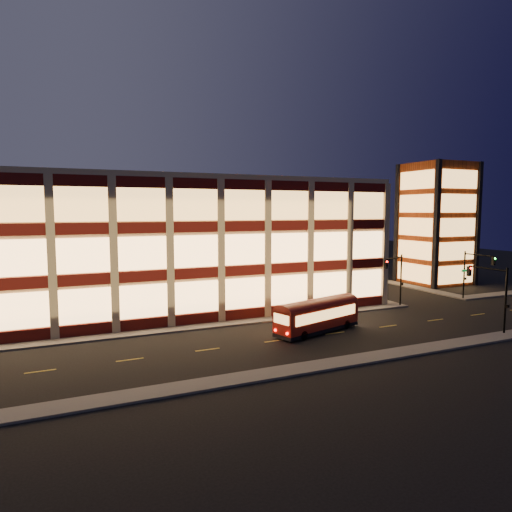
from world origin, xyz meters
name	(u,v)px	position (x,y,z in m)	size (l,w,h in m)	color
ground	(208,329)	(0.00, 0.00, 0.00)	(200.00, 200.00, 0.00)	black
sidewalk_office_south	(174,329)	(-3.00, 1.00, 0.07)	(54.00, 2.00, 0.15)	#514F4C
sidewalk_office_east	(321,285)	(23.00, 17.00, 0.07)	(2.00, 30.00, 0.15)	#514F4C
sidewalk_tower_south	(498,294)	(40.00, 1.00, 0.07)	(14.00, 2.00, 0.15)	#514F4C
sidewalk_tower_west	(381,280)	(34.00, 17.00, 0.07)	(2.00, 30.00, 0.15)	#514F4C
sidewalk_near	(268,374)	(0.00, -13.00, 0.07)	(100.00, 2.00, 0.15)	#514F4C
office_building	(142,241)	(-2.91, 16.91, 7.25)	(50.45, 30.45, 14.50)	tan
stair_tower	(436,224)	(39.95, 11.95, 8.99)	(8.60, 8.60, 18.00)	#8C3814
traffic_signal_far	(396,272)	(22.21, 0.24, 4.11)	(3.79, 1.87, 6.00)	black
traffic_signal_right	(474,268)	(33.50, -0.62, 4.10)	(1.20, 4.37, 6.00)	black
traffic_signal_near	(492,286)	(23.50, -11.03, 4.13)	(0.32, 4.45, 6.00)	black
trolley_bus	(317,314)	(8.76, -4.98, 1.69)	(9.26, 4.71, 3.05)	maroon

